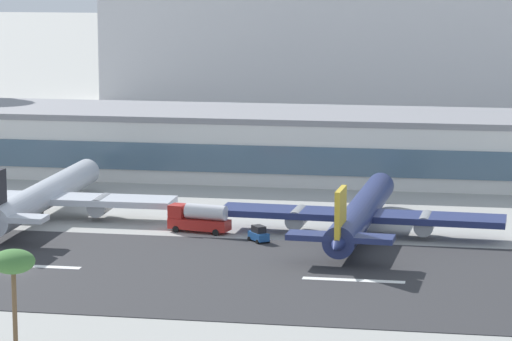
# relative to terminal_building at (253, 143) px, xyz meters

# --- Properties ---
(ground_plane) EXTENTS (1400.00, 1400.00, 0.00)m
(ground_plane) POSITION_rel_terminal_building_xyz_m (-16.04, -72.91, -5.60)
(ground_plane) COLOR #9E9E99
(runway_strip) EXTENTS (800.00, 38.67, 0.08)m
(runway_strip) POSITION_rel_terminal_building_xyz_m (-16.04, -69.71, -5.56)
(runway_strip) COLOR #2D2D30
(runway_strip) RESTS_ON ground_plane
(runway_centreline_dash_4) EXTENTS (12.00, 1.20, 0.01)m
(runway_centreline_dash_4) POSITION_rel_terminal_building_xyz_m (-14.69, -69.71, -5.51)
(runway_centreline_dash_4) COLOR white
(runway_centreline_dash_4) RESTS_ON runway_strip
(runway_centreline_dash_5) EXTENTS (12.00, 1.20, 0.01)m
(runway_centreline_dash_5) POSITION_rel_terminal_building_xyz_m (24.43, -69.71, -5.51)
(runway_centreline_dash_5) COLOR white
(runway_centreline_dash_5) RESTS_ON runway_strip
(terminal_building) EXTENTS (158.71, 23.51, 11.19)m
(terminal_building) POSITION_rel_terminal_building_xyz_m (0.00, 0.00, 0.00)
(terminal_building) COLOR silver
(terminal_building) RESTS_ON ground_plane
(distant_hotel_block) EXTENTS (111.97, 32.74, 39.79)m
(distant_hotel_block) POSITION_rel_terminal_building_xyz_m (0.16, 108.88, 14.30)
(distant_hotel_block) COLOR #BCBCC1
(distant_hotel_block) RESTS_ON ground_plane
(airliner_black_tail_gate_1) EXTENTS (38.48, 46.49, 9.71)m
(airliner_black_tail_gate_1) POSITION_rel_terminal_building_xyz_m (-23.45, -41.77, -2.51)
(airliner_black_tail_gate_1) COLOR silver
(airliner_black_tail_gate_1) RESTS_ON ground_plane
(airliner_gold_tail_gate_2) EXTENTS (38.87, 45.71, 9.54)m
(airliner_gold_tail_gate_2) POSITION_rel_terminal_building_xyz_m (22.90, -45.80, -2.56)
(airliner_gold_tail_gate_2) COLOR navy
(airliner_gold_tail_gate_2) RESTS_ON ground_plane
(service_fuel_truck_1) EXTENTS (8.84, 4.21, 3.95)m
(service_fuel_truck_1) POSITION_rel_terminal_building_xyz_m (0.98, -47.00, -3.57)
(service_fuel_truck_1) COLOR #B2231E
(service_fuel_truck_1) RESTS_ON ground_plane
(service_baggage_tug_2) EXTENTS (3.24, 3.50, 2.20)m
(service_baggage_tug_2) POSITION_rel_terminal_building_xyz_m (10.05, -51.53, -4.55)
(service_baggage_tug_2) COLOR #23569E
(service_baggage_tug_2) RESTS_ON ground_plane
(palm_tree_0) EXTENTS (4.14, 4.14, 10.22)m
(palm_tree_0) POSITION_rel_terminal_building_xyz_m (-4.33, -103.03, 3.27)
(palm_tree_0) COLOR brown
(palm_tree_0) RESTS_ON ground_plane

